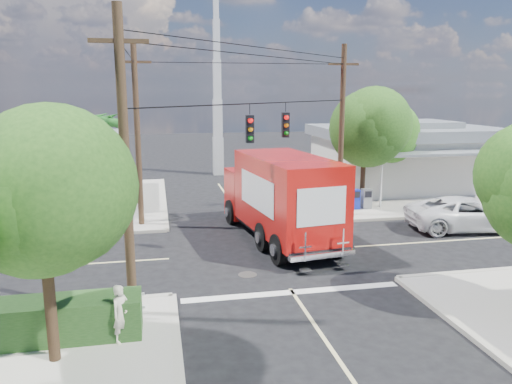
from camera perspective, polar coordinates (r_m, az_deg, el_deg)
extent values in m
plane|color=black|center=(21.13, 1.07, -6.93)|extent=(120.00, 120.00, 0.00)
cube|color=#ADA79C|center=(34.83, 15.01, 0.19)|extent=(14.00, 14.00, 0.14)
cube|color=#A8A395|center=(32.37, 3.82, -0.28)|extent=(0.25, 14.00, 0.14)
cube|color=#A8A395|center=(28.88, 21.12, -2.50)|extent=(14.00, 0.25, 0.14)
cube|color=#ADA79C|center=(31.99, -23.11, -1.34)|extent=(14.00, 14.00, 0.14)
cube|color=#A8A395|center=(31.28, -10.47, -0.87)|extent=(0.25, 14.00, 0.14)
cube|color=#A8A395|center=(25.38, -26.23, -4.80)|extent=(14.00, 0.25, 0.14)
cube|color=beige|center=(30.63, -2.93, -1.08)|extent=(0.12, 12.00, 0.01)
cube|color=beige|center=(25.15, 24.01, -4.90)|extent=(12.00, 0.12, 0.01)
cube|color=beige|center=(21.45, -26.29, -7.87)|extent=(12.00, 0.12, 0.01)
cube|color=silver|center=(17.22, 4.19, -11.35)|extent=(7.50, 0.40, 0.01)
cube|color=beige|center=(36.10, 16.60, 3.34)|extent=(11.00, 8.00, 3.40)
cube|color=gray|center=(35.88, 16.79, 6.58)|extent=(11.80, 8.80, 0.70)
cube|color=gray|center=(35.84, 16.84, 7.38)|extent=(6.05, 4.40, 0.50)
cube|color=gray|center=(31.74, 20.83, 4.19)|extent=(9.90, 1.80, 0.15)
cylinder|color=silver|center=(29.15, 14.10, 1.11)|extent=(0.12, 0.12, 2.90)
cube|color=beige|center=(33.35, -24.50, 1.96)|extent=(10.00, 8.00, 3.20)
cube|color=gray|center=(33.12, -24.79, 5.29)|extent=(10.80, 8.80, 0.70)
cube|color=gray|center=(33.08, -24.86, 6.15)|extent=(5.50, 4.40, 0.50)
cube|color=gray|center=(28.50, -26.86, 2.53)|extent=(9.00, 1.80, 0.15)
cylinder|color=silver|center=(27.13, -18.89, -0.14)|extent=(0.12, 0.12, 2.70)
cube|color=silver|center=(40.20, -4.34, 4.10)|extent=(0.80, 0.80, 3.00)
cube|color=silver|center=(39.92, -4.41, 8.37)|extent=(0.70, 0.70, 3.00)
cube|color=silver|center=(39.87, -4.48, 12.68)|extent=(0.60, 0.60, 3.00)
cube|color=silver|center=(40.04, -4.55, 16.98)|extent=(0.50, 0.50, 3.00)
cylinder|color=#422D1C|center=(13.23, -22.59, -10.20)|extent=(0.28, 0.28, 3.71)
sphere|color=#214A16|center=(12.60, -23.40, -0.32)|extent=(3.71, 3.71, 3.71)
sphere|color=#214A16|center=(12.84, -25.05, 0.80)|extent=(3.02, 3.02, 3.02)
sphere|color=#214A16|center=(12.26, -22.04, -1.07)|extent=(3.25, 3.25, 3.25)
cylinder|color=#422D1C|center=(29.13, 12.14, 2.39)|extent=(0.28, 0.28, 4.10)
sphere|color=#214A16|center=(28.84, 12.36, 7.42)|extent=(4.10, 4.10, 4.10)
sphere|color=#214A16|center=(28.85, 11.48, 7.97)|extent=(3.33, 3.33, 3.33)
sphere|color=#214A16|center=(28.72, 13.23, 7.11)|extent=(3.58, 3.58, 3.58)
cylinder|color=#422D1C|center=(32.22, 14.83, 2.67)|extent=(0.28, 0.28, 3.58)
sphere|color=#265D1A|center=(31.97, 15.04, 6.64)|extent=(3.58, 3.58, 3.58)
sphere|color=#265D1A|center=(31.95, 14.25, 7.08)|extent=(2.91, 2.91, 2.91)
sphere|color=#265D1A|center=(31.86, 15.83, 6.38)|extent=(3.14, 3.14, 3.14)
cylinder|color=#422D1C|center=(27.56, -17.83, 2.53)|extent=(0.24, 0.24, 5.00)
cone|color=#20621F|center=(27.21, -16.27, 8.03)|extent=(0.50, 2.06, 0.98)
cone|color=#20621F|center=(27.94, -16.86, 8.08)|extent=(1.92, 1.68, 0.98)
cone|color=#20621F|center=(28.19, -18.38, 8.01)|extent=(2.12, 0.95, 0.98)
cone|color=#20621F|center=(27.79, -19.75, 7.88)|extent=(1.34, 2.07, 0.98)
cone|color=#20621F|center=(27.02, -19.99, 7.78)|extent=(1.34, 2.07, 0.98)
cone|color=#20621F|center=(26.45, -18.82, 7.79)|extent=(2.12, 0.95, 0.98)
cone|color=#20621F|center=(26.54, -17.13, 7.90)|extent=(1.92, 1.68, 0.98)
cylinder|color=#422D1C|center=(29.35, -21.38, 2.42)|extent=(0.24, 0.24, 4.60)
cone|color=#20621F|center=(28.95, -19.96, 7.19)|extent=(0.50, 2.06, 0.98)
cone|color=#20621F|center=(29.70, -20.41, 7.26)|extent=(1.92, 1.68, 0.98)
cone|color=#20621F|center=(30.00, -21.81, 7.19)|extent=(2.12, 0.95, 0.98)
cone|color=#20621F|center=(29.64, -23.14, 7.05)|extent=(1.34, 2.07, 0.98)
cone|color=#20621F|center=(28.87, -23.45, 6.93)|extent=(1.34, 2.07, 0.98)
cone|color=#20621F|center=(28.27, -22.44, 6.93)|extent=(2.12, 0.95, 0.98)
cone|color=#20621F|center=(28.31, -20.85, 7.05)|extent=(1.92, 1.68, 0.98)
cylinder|color=#473321|center=(14.57, -14.68, 2.49)|extent=(0.28, 0.28, 9.00)
cube|color=#473321|center=(14.46, -15.42, 16.32)|extent=(1.60, 0.12, 0.12)
cylinder|color=#473321|center=(26.63, 9.74, 6.66)|extent=(0.28, 0.28, 9.00)
cube|color=#473321|center=(26.57, 10.00, 14.20)|extent=(1.60, 0.12, 0.12)
cylinder|color=#473321|center=(24.88, -13.38, 6.18)|extent=(0.28, 0.28, 9.00)
cube|color=#473321|center=(24.82, -13.77, 14.24)|extent=(1.60, 0.12, 0.12)
cylinder|color=black|center=(20.05, 1.14, 10.13)|extent=(10.43, 10.43, 0.04)
cube|color=black|center=(19.15, -0.71, 7.22)|extent=(0.30, 0.24, 1.05)
sphere|color=red|center=(18.99, -0.63, 8.18)|extent=(0.20, 0.20, 0.20)
cube|color=black|center=(21.42, 3.39, 7.66)|extent=(0.30, 0.24, 1.05)
sphere|color=red|center=(21.26, 3.50, 8.52)|extent=(0.20, 0.20, 0.20)
cube|color=silver|center=(15.68, -23.75, -12.81)|extent=(5.94, 0.05, 0.08)
cube|color=silver|center=(15.53, -23.87, -11.46)|extent=(5.94, 0.05, 0.08)
cube|color=silver|center=(15.25, -13.24, -12.19)|extent=(0.09, 0.06, 1.00)
cube|color=#1D4018|center=(14.94, -25.24, -13.34)|extent=(6.20, 1.20, 1.10)
cube|color=red|center=(28.33, 9.89, -0.86)|extent=(0.50, 0.50, 1.10)
cube|color=#1123A1|center=(28.59, 11.20, -0.80)|extent=(0.50, 0.50, 1.10)
cube|color=slate|center=(28.86, 12.48, -0.73)|extent=(0.50, 0.50, 1.10)
cube|color=black|center=(22.90, 2.58, -3.86)|extent=(3.76, 8.99, 0.28)
cube|color=red|center=(25.80, -0.22, -0.05)|extent=(2.92, 2.26, 2.46)
cube|color=black|center=(26.44, -0.78, 1.22)|extent=(2.36, 0.60, 1.06)
cube|color=silver|center=(26.90, -0.92, -1.27)|extent=(2.56, 0.49, 0.39)
cube|color=red|center=(21.61, 3.61, -0.24)|extent=(3.67, 6.81, 3.24)
cube|color=white|center=(22.16, 7.00, 0.44)|extent=(0.58, 3.99, 1.45)
cube|color=white|center=(21.07, 0.06, -0.06)|extent=(0.58, 3.99, 1.45)
cube|color=white|center=(18.68, 7.51, -1.67)|extent=(1.99, 0.30, 1.45)
cube|color=silver|center=(19.06, 7.56, -7.16)|extent=(2.69, 0.65, 0.20)
cube|color=silver|center=(18.47, 5.63, -6.27)|extent=(0.51, 0.14, 1.12)
cube|color=silver|center=(19.16, 9.90, -5.74)|extent=(0.51, 0.14, 1.12)
cylinder|color=black|center=(25.46, -2.83, -2.28)|extent=(0.53, 1.27, 1.23)
cylinder|color=black|center=(26.28, 2.55, -1.84)|extent=(0.53, 1.27, 1.23)
cylinder|color=black|center=(19.57, 2.62, -6.57)|extent=(0.53, 1.27, 1.23)
cylinder|color=black|center=(20.62, 9.29, -5.76)|extent=(0.53, 1.27, 1.23)
imported|color=silver|center=(26.38, 22.99, -2.29)|extent=(6.03, 3.29, 1.60)
imported|color=beige|center=(13.95, -15.17, -13.29)|extent=(0.66, 0.69, 1.59)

